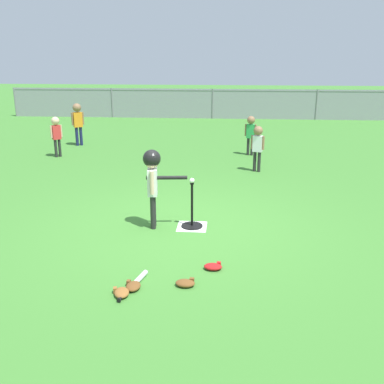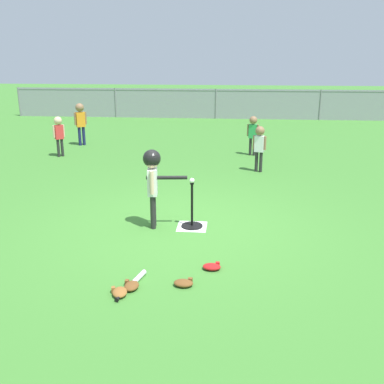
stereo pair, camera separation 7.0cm
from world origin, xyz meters
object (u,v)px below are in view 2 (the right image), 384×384
at_px(batter_child, 153,173).
at_px(fielder_deep_left, 253,130).
at_px(fielder_deep_center, 59,131).
at_px(glove_tossed_aside, 184,283).
at_px(fielder_near_left, 80,118).
at_px(spare_bat_silver, 135,281).
at_px(glove_by_plate, 212,267).
at_px(glove_near_bats, 131,286).
at_px(glove_outfield_drop, 119,292).
at_px(baseball_on_tee, 192,181).
at_px(fielder_deep_right, 259,143).
at_px(batting_tee, 192,220).

xyz_separation_m(batter_child, fielder_deep_left, (1.64, 5.06, -0.21)).
relative_size(fielder_deep_center, glove_tossed_aside, 4.32).
relative_size(fielder_near_left, spare_bat_silver, 1.76).
bearing_deg(batter_child, glove_by_plate, -54.18).
bearing_deg(glove_near_bats, glove_outfield_drop, -123.05).
relative_size(fielder_deep_left, fielder_near_left, 0.85).
xyz_separation_m(baseball_on_tee, fielder_near_left, (-3.66, 5.86, 0.03)).
relative_size(baseball_on_tee, batter_child, 0.06).
height_order(fielder_deep_right, glove_by_plate, fielder_deep_right).
bearing_deg(batting_tee, spare_bat_silver, -105.24).
bearing_deg(glove_near_bats, batting_tee, 75.15).
bearing_deg(glove_by_plate, fielder_deep_center, 125.33).
bearing_deg(baseball_on_tee, fielder_deep_left, 77.86).
bearing_deg(glove_outfield_drop, baseball_on_tee, 73.65).
height_order(batting_tee, baseball_on_tee, baseball_on_tee).
bearing_deg(fielder_deep_center, batting_tee, -49.86).
height_order(fielder_deep_center, fielder_near_left, fielder_near_left).
bearing_deg(glove_outfield_drop, fielder_deep_center, 115.77).
bearing_deg(glove_tossed_aside, fielder_deep_center, 121.45).
bearing_deg(glove_outfield_drop, glove_by_plate, 35.55).
xyz_separation_m(fielder_deep_left, glove_by_plate, (-0.71, -6.36, -0.60)).
xyz_separation_m(batting_tee, fielder_deep_right, (1.16, 3.37, 0.54)).
height_order(fielder_deep_right, glove_outfield_drop, fielder_deep_right).
distance_m(fielder_near_left, glove_outfield_drop, 8.52).
distance_m(batting_tee, glove_tossed_aside, 1.79).
bearing_deg(fielder_deep_right, fielder_deep_center, 167.82).
relative_size(glove_by_plate, glove_outfield_drop, 0.91).
relative_size(spare_bat_silver, glove_by_plate, 2.94).
relative_size(batting_tee, fielder_deep_right, 0.69).
bearing_deg(glove_outfield_drop, spare_bat_silver, 66.60).
relative_size(batter_child, glove_outfield_drop, 4.77).
bearing_deg(baseball_on_tee, fielder_deep_center, 130.14).
distance_m(batting_tee, fielder_near_left, 6.94).
distance_m(fielder_deep_left, fielder_deep_center, 4.84).
relative_size(batter_child, fielder_deep_left, 1.20).
distance_m(batting_tee, fielder_deep_left, 5.14).
distance_m(batting_tee, spare_bat_silver, 1.85).
bearing_deg(fielder_deep_right, fielder_near_left, 152.59).
distance_m(glove_tossed_aside, glove_outfield_drop, 0.72).
relative_size(batter_child, fielder_deep_right, 1.18).
height_order(batter_child, fielder_deep_left, batter_child).
xyz_separation_m(batting_tee, batter_child, (-0.57, -0.06, 0.74)).
relative_size(batter_child, fielder_deep_center, 1.19).
xyz_separation_m(fielder_deep_right, glove_outfield_drop, (-1.76, -5.42, -0.61)).
distance_m(fielder_near_left, spare_bat_silver, 8.31).
height_order(baseball_on_tee, fielder_deep_center, fielder_deep_center).
distance_m(fielder_near_left, glove_near_bats, 8.41).
relative_size(baseball_on_tee, fielder_deep_right, 0.07).
relative_size(fielder_deep_right, fielder_deep_center, 1.00).
relative_size(batter_child, fielder_near_left, 1.02).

